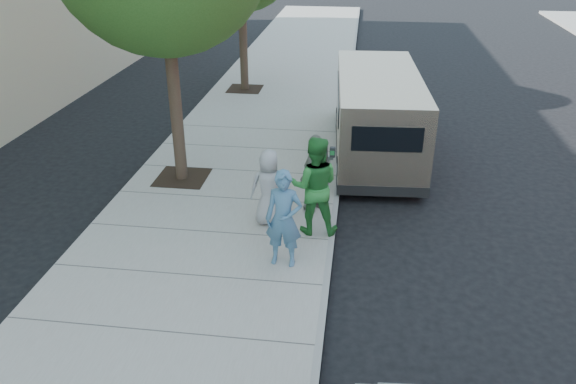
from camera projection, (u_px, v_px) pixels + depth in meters
The scene contains 9 objects.
ground at pixel (259, 241), 11.17m from camera, with size 120.00×120.00×0.00m, color black.
sidewalk at pixel (210, 235), 11.25m from camera, with size 5.00×60.00×0.15m, color gray.
curb_face at pixel (331, 243), 10.97m from camera, with size 0.12×60.00×0.16m, color gray.
parking_meter at pixel (328, 164), 11.81m from camera, with size 0.28×0.11×1.35m.
van at pixel (377, 114), 14.57m from camera, with size 2.33×6.09×2.22m.
person_officer at pixel (284, 219), 9.82m from camera, with size 0.66×0.44×1.82m, color teal.
person_green_shirt at pixel (314, 186), 10.81m from camera, with size 0.97×0.75×1.99m, color #297F33.
person_gray_shirt at pixel (269, 187), 11.20m from camera, with size 0.78×0.50×1.59m, color #9A999C.
person_striped_polo at pixel (316, 173), 11.70m from camera, with size 0.99×0.41×1.70m, color gray.
Camera 1 is at (1.82, -9.39, 5.88)m, focal length 35.00 mm.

